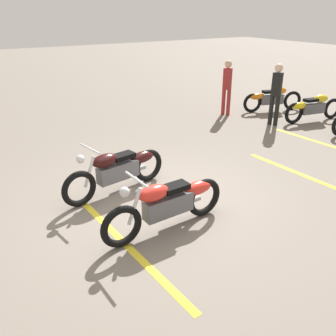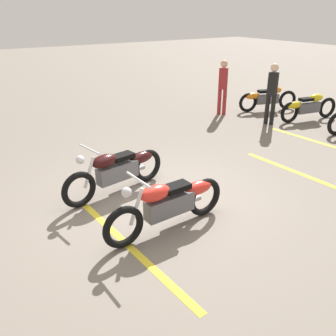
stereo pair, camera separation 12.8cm
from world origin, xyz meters
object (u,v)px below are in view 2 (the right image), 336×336
at_px(motorcycle_row_far_right, 267,98).
at_px(motorcycle_bright_foreground, 170,203).
at_px(bystander_secondary, 272,91).
at_px(bystander_near_row, 223,85).
at_px(motorcycle_row_right, 308,107).
at_px(motorcycle_dark_foreground, 118,170).

bearing_deg(motorcycle_row_far_right, motorcycle_bright_foreground, -129.86).
xyz_separation_m(motorcycle_bright_foreground, bystander_secondary, (5.68, 3.13, 0.54)).
bearing_deg(bystander_secondary, bystander_near_row, -96.10).
bearing_deg(bystander_secondary, motorcycle_bright_foreground, 6.44).
xyz_separation_m(motorcycle_row_right, bystander_near_row, (-1.77, 2.00, 0.53)).
relative_size(motorcycle_bright_foreground, bystander_secondary, 1.24).
relative_size(motorcycle_dark_foreground, bystander_near_row, 1.27).
height_order(motorcycle_row_right, bystander_secondary, bystander_secondary).
bearing_deg(bystander_near_row, motorcycle_bright_foreground, -170.68).
bearing_deg(bystander_near_row, bystander_secondary, -106.84).
relative_size(motorcycle_row_right, bystander_secondary, 1.19).
bearing_deg(motorcycle_bright_foreground, motorcycle_row_far_right, -150.49).
distance_m(motorcycle_bright_foreground, motorcycle_dark_foreground, 1.60).
distance_m(motorcycle_dark_foreground, motorcycle_row_far_right, 7.43).
relative_size(motorcycle_bright_foreground, bystander_near_row, 1.28).
relative_size(motorcycle_row_right, bystander_near_row, 1.23).
bearing_deg(bystander_near_row, motorcycle_row_right, -81.73).
bearing_deg(motorcycle_row_right, bystander_secondary, 173.74).
bearing_deg(motorcycle_dark_foreground, motorcycle_row_far_right, -168.28).
bearing_deg(motorcycle_row_far_right, bystander_secondary, -115.99).
relative_size(motorcycle_row_far_right, bystander_secondary, 1.15).
bearing_deg(motorcycle_bright_foreground, motorcycle_dark_foreground, -88.34).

